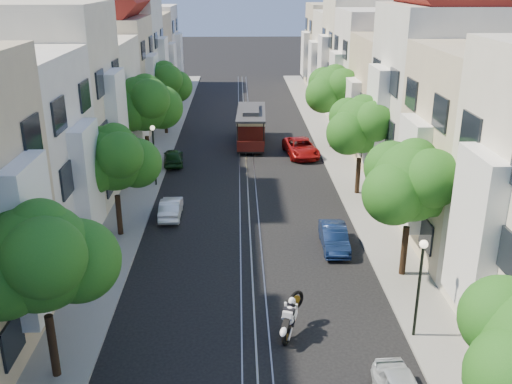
{
  "coord_description": "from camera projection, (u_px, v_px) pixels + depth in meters",
  "views": [
    {
      "loc": [
        -0.58,
        -15.04,
        13.47
      ],
      "look_at": [
        0.36,
        14.82,
        2.2
      ],
      "focal_mm": 40.0,
      "sensor_mm": 36.0,
      "label": 1
    }
  ],
  "objects": [
    {
      "name": "ground",
      "position": [
        246.0,
        159.0,
        45.02
      ],
      "size": [
        200.0,
        200.0,
        0.0
      ],
      "primitive_type": "plane",
      "color": "black",
      "rests_on": "ground"
    },
    {
      "name": "sidewalk_east",
      "position": [
        337.0,
        158.0,
        45.21
      ],
      "size": [
        2.5,
        80.0,
        0.12
      ],
      "primitive_type": "cube",
      "color": "gray",
      "rests_on": "ground"
    },
    {
      "name": "sidewalk_west",
      "position": [
        154.0,
        159.0,
        44.79
      ],
      "size": [
        2.5,
        80.0,
        0.12
      ],
      "primitive_type": "cube",
      "color": "gray",
      "rests_on": "ground"
    },
    {
      "name": "rail_left",
      "position": [
        239.0,
        159.0,
        45.0
      ],
      "size": [
        0.06,
        80.0,
        0.02
      ],
      "primitive_type": "cube",
      "color": "gray",
      "rests_on": "ground"
    },
    {
      "name": "rail_slot",
      "position": [
        246.0,
        159.0,
        45.02
      ],
      "size": [
        0.06,
        80.0,
        0.02
      ],
      "primitive_type": "cube",
      "color": "gray",
      "rests_on": "ground"
    },
    {
      "name": "rail_right",
      "position": [
        253.0,
        159.0,
        45.03
      ],
      "size": [
        0.06,
        80.0,
        0.02
      ],
      "primitive_type": "cube",
      "color": "gray",
      "rests_on": "ground"
    },
    {
      "name": "lane_line",
      "position": [
        246.0,
        159.0,
        45.02
      ],
      "size": [
        0.08,
        80.0,
        0.01
      ],
      "primitive_type": "cube",
      "color": "tan",
      "rests_on": "ground"
    },
    {
      "name": "townhouses_east",
      "position": [
        401.0,
        93.0,
        43.46
      ],
      "size": [
        7.75,
        72.0,
        12.0
      ],
      "color": "beige",
      "rests_on": "ground"
    },
    {
      "name": "townhouses_west",
      "position": [
        88.0,
        97.0,
        42.8
      ],
      "size": [
        7.75,
        72.0,
        11.76
      ],
      "color": "silver",
      "rests_on": "ground"
    },
    {
      "name": "tree_e_b",
      "position": [
        412.0,
        183.0,
        25.77
      ],
      "size": [
        4.93,
        4.08,
        6.68
      ],
      "color": "black",
      "rests_on": "ground"
    },
    {
      "name": "tree_e_c",
      "position": [
        362.0,
        127.0,
        36.11
      ],
      "size": [
        4.84,
        3.99,
        6.52
      ],
      "color": "black",
      "rests_on": "ground"
    },
    {
      "name": "tree_e_d",
      "position": [
        335.0,
        90.0,
        46.3
      ],
      "size": [
        5.01,
        4.16,
        6.85
      ],
      "color": "black",
      "rests_on": "ground"
    },
    {
      "name": "tree_w_a",
      "position": [
        42.0,
        260.0,
        18.8
      ],
      "size": [
        4.93,
        4.08,
        6.68
      ],
      "color": "black",
      "rests_on": "ground"
    },
    {
      "name": "tree_w_b",
      "position": [
        115.0,
        160.0,
        30.14
      ],
      "size": [
        4.72,
        3.87,
        6.27
      ],
      "color": "black",
      "rests_on": "ground"
    },
    {
      "name": "tree_w_c",
      "position": [
        145.0,
        104.0,
        40.19
      ],
      "size": [
        5.13,
        4.28,
        7.09
      ],
      "color": "black",
      "rests_on": "ground"
    },
    {
      "name": "tree_w_d",
      "position": [
        164.0,
        84.0,
        50.65
      ],
      "size": [
        4.84,
        3.99,
        6.52
      ],
      "color": "black",
      "rests_on": "ground"
    },
    {
      "name": "lamp_east",
      "position": [
        420.0,
        274.0,
        21.76
      ],
      "size": [
        0.32,
        0.32,
        4.16
      ],
      "color": "black",
      "rests_on": "ground"
    },
    {
      "name": "lamp_west",
      "position": [
        154.0,
        146.0,
        38.22
      ],
      "size": [
        0.32,
        0.32,
        4.16
      ],
      "color": "black",
      "rests_on": "ground"
    },
    {
      "name": "sportbike_rider",
      "position": [
        290.0,
        315.0,
        22.61
      ],
      "size": [
        1.11,
        2.09,
        1.61
      ],
      "rotation": [
        0.0,
        0.0,
        -0.35
      ],
      "color": "black",
      "rests_on": "ground"
    },
    {
      "name": "cable_car",
      "position": [
        251.0,
        124.0,
        48.58
      ],
      "size": [
        2.67,
        7.69,
        2.92
      ],
      "rotation": [
        0.0,
        0.0,
        -0.04
      ],
      "color": "black",
      "rests_on": "ground"
    },
    {
      "name": "parked_car_e_mid",
      "position": [
        334.0,
        237.0,
        30.06
      ],
      "size": [
        1.37,
        3.73,
        1.22
      ],
      "primitive_type": "imported",
      "rotation": [
        0.0,
        0.0,
        -0.02
      ],
      "color": "#0C193C",
      "rests_on": "ground"
    },
    {
      "name": "parked_car_e_far",
      "position": [
        301.0,
        148.0,
        45.68
      ],
      "size": [
        2.87,
        5.17,
        1.37
      ],
      "primitive_type": "imported",
      "rotation": [
        0.0,
        0.0,
        0.13
      ],
      "color": "maroon",
      "rests_on": "ground"
    },
    {
      "name": "parked_car_w_mid",
      "position": [
        171.0,
        208.0,
        34.05
      ],
      "size": [
        1.24,
        3.46,
        1.14
      ],
      "primitive_type": "imported",
      "rotation": [
        0.0,
        0.0,
        3.15
      ],
      "color": "white",
      "rests_on": "ground"
    },
    {
      "name": "parked_car_w_far",
      "position": [
        173.0,
        157.0,
        43.57
      ],
      "size": [
        1.81,
        3.75,
        1.23
      ],
      "primitive_type": "imported",
      "rotation": [
        0.0,
        0.0,
        3.24
      ],
      "color": "#163716",
      "rests_on": "ground"
    }
  ]
}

